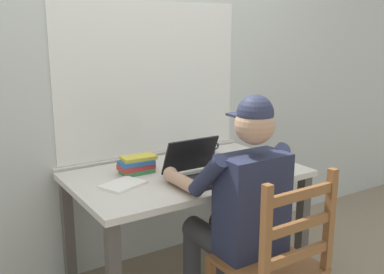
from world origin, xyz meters
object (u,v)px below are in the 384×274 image
object	(u,v)px
landscape_photo_print	(266,169)
coffee_mug_dark	(210,148)
book_stack_main	(137,165)
coffee_mug_white	(192,153)
desk	(187,187)
seated_person	(238,202)
laptop	(200,170)
computer_mouse	(237,170)
wooden_chair	(275,266)

from	to	relation	value
landscape_photo_print	coffee_mug_dark	bearing A→B (deg)	112.84
coffee_mug_dark	book_stack_main	distance (m)	0.60
coffee_mug_white	book_stack_main	world-z (taller)	book_stack_main
desk	seated_person	xyz separation A→B (m)	(0.01, -0.47, 0.06)
laptop	coffee_mug_white	bearing A→B (deg)	63.47
desk	coffee_mug_white	size ratio (longest dim) A/B	11.52
computer_mouse	coffee_mug_white	bearing A→B (deg)	100.20
desk	laptop	xyz separation A→B (m)	(-0.01, -0.15, 0.14)
computer_mouse	coffee_mug_dark	bearing A→B (deg)	76.14
seated_person	landscape_photo_print	size ratio (longest dim) A/B	9.56
coffee_mug_white	book_stack_main	bearing A→B (deg)	-172.15
laptop	computer_mouse	size ratio (longest dim) A/B	3.30
desk	wooden_chair	distance (m)	0.77
desk	wooden_chair	bearing A→B (deg)	-89.08
computer_mouse	coffee_mug_white	distance (m)	0.38
book_stack_main	wooden_chair	bearing A→B (deg)	-73.17
desk	laptop	size ratio (longest dim) A/B	4.06
computer_mouse	book_stack_main	distance (m)	0.58
coffee_mug_dark	landscape_photo_print	xyz separation A→B (m)	(0.09, -0.45, -0.05)
desk	book_stack_main	xyz separation A→B (m)	(-0.26, 0.14, 0.14)
laptop	coffee_mug_white	world-z (taller)	laptop
laptop	coffee_mug_dark	distance (m)	0.52
seated_person	book_stack_main	size ratio (longest dim) A/B	5.58
wooden_chair	computer_mouse	distance (m)	0.67
coffee_mug_dark	book_stack_main	world-z (taller)	book_stack_main
seated_person	coffee_mug_dark	size ratio (longest dim) A/B	10.83
desk	laptop	world-z (taller)	laptop
laptop	computer_mouse	distance (m)	0.24
book_stack_main	coffee_mug_dark	bearing A→B (deg)	10.15
wooden_chair	desk	bearing A→B (deg)	90.92
computer_mouse	coffee_mug_dark	size ratio (longest dim) A/B	0.87
desk	wooden_chair	size ratio (longest dim) A/B	1.43
coffee_mug_dark	wooden_chair	bearing A→B (deg)	-107.88
coffee_mug_dark	book_stack_main	size ratio (longest dim) A/B	0.52
desk	wooden_chair	xyz separation A→B (m)	(0.01, -0.75, -0.17)
book_stack_main	landscape_photo_print	bearing A→B (deg)	-26.86
seated_person	coffee_mug_dark	distance (m)	0.79
laptop	coffee_mug_white	xyz separation A→B (m)	(0.17, 0.34, -0.00)
wooden_chair	book_stack_main	size ratio (longest dim) A/B	4.21
desk	coffee_mug_white	distance (m)	0.29
wooden_chair	landscape_photo_print	distance (m)	0.73
laptop	desk	bearing A→B (deg)	86.40
wooden_chair	coffee_mug_dark	distance (m)	1.09
book_stack_main	landscape_photo_print	size ratio (longest dim) A/B	1.71
computer_mouse	book_stack_main	world-z (taller)	book_stack_main
computer_mouse	book_stack_main	bearing A→B (deg)	147.03
coffee_mug_white	book_stack_main	distance (m)	0.42
computer_mouse	wooden_chair	bearing A→B (deg)	-110.73
wooden_chair	laptop	xyz separation A→B (m)	(-0.02, 0.60, 0.31)
computer_mouse	landscape_photo_print	bearing A→B (deg)	-8.99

